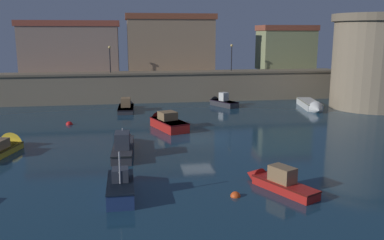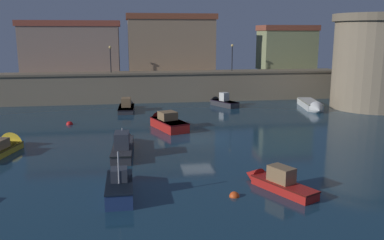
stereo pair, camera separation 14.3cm
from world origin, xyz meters
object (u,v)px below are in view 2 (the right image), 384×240
object	(u,v)px
quay_lamp_0	(110,55)
fortress_tower	(375,61)
mooring_buoy_0	(234,197)
moored_boat_0	(127,106)
moored_boat_5	(120,183)
quay_lamp_1	(232,53)
moored_boat_1	(123,145)
moored_boat_6	(165,122)
mooring_buoy_1	(70,125)
moored_boat_8	(275,181)
moored_boat_9	(221,102)
moored_boat_3	(3,147)
moored_boat_4	(312,106)

from	to	relation	value
quay_lamp_0	fortress_tower	bearing A→B (deg)	-16.25
mooring_buoy_0	moored_boat_0	bearing A→B (deg)	101.91
fortress_tower	moored_boat_5	xyz separation A→B (m)	(-27.51, -21.30, -4.70)
quay_lamp_1	moored_boat_1	distance (m)	26.17
moored_boat_1	moored_boat_5	xyz separation A→B (m)	(-0.14, -7.87, 0.01)
moored_boat_1	mooring_buoy_0	xyz separation A→B (m)	(5.70, -9.35, -0.50)
moored_boat_1	moored_boat_6	distance (m)	8.05
quay_lamp_1	mooring_buoy_1	distance (m)	22.78
fortress_tower	moored_boat_6	world-z (taller)	fortress_tower
moored_boat_8	moored_boat_9	distance (m)	26.19
moored_boat_3	moored_boat_9	size ratio (longest dim) A/B	1.33
moored_boat_3	moored_boat_0	bearing A→B (deg)	-13.96
moored_boat_1	moored_boat_3	distance (m)	8.58
quay_lamp_1	moored_boat_9	xyz separation A→B (m)	(-2.32, -4.36, -5.38)
quay_lamp_1	moored_boat_5	distance (m)	33.08
moored_boat_6	moored_boat_8	bearing A→B (deg)	176.43
moored_boat_5	moored_boat_9	world-z (taller)	moored_boat_5
mooring_buoy_0	moored_boat_8	bearing A→B (deg)	18.17
quay_lamp_1	moored_boat_1	size ratio (longest dim) A/B	0.48
moored_boat_1	moored_boat_3	bearing A→B (deg)	84.21
moored_boat_6	moored_boat_5	bearing A→B (deg)	146.28
moored_boat_0	moored_boat_5	xyz separation A→B (m)	(-0.40, -24.32, 0.12)
quay_lamp_0	mooring_buoy_1	bearing A→B (deg)	-106.00
fortress_tower	moored_boat_9	xyz separation A→B (m)	(-16.29, 4.05, -4.77)
moored_boat_4	moored_boat_9	distance (m)	10.16
moored_boat_6	moored_boat_8	size ratio (longest dim) A/B	1.20
mooring_buoy_0	quay_lamp_1	bearing A→B (deg)	76.13
moored_boat_0	moored_boat_6	world-z (taller)	moored_boat_6
moored_boat_0	mooring_buoy_1	size ratio (longest dim) A/B	9.03
moored_boat_1	moored_boat_8	world-z (taller)	moored_boat_1
moored_boat_4	mooring_buoy_1	xyz separation A→B (m)	(-25.46, -3.98, -0.40)
moored_boat_1	quay_lamp_0	bearing A→B (deg)	6.51
moored_boat_5	fortress_tower	bearing A→B (deg)	-52.20
moored_boat_5	moored_boat_6	size ratio (longest dim) A/B	0.81
mooring_buoy_0	moored_boat_4	bearing A→B (deg)	57.25
moored_boat_0	fortress_tower	bearing A→B (deg)	-93.92
fortress_tower	moored_boat_3	bearing A→B (deg)	-161.25
moored_boat_1	moored_boat_9	xyz separation A→B (m)	(11.08, 17.49, -0.07)
mooring_buoy_1	moored_boat_4	bearing A→B (deg)	8.88
moored_boat_4	moored_boat_1	bearing A→B (deg)	-46.19
moored_boat_6	moored_boat_3	bearing A→B (deg)	96.41
moored_boat_5	moored_boat_8	size ratio (longest dim) A/B	0.97
moored_boat_1	moored_boat_9	size ratio (longest dim) A/B	1.50
moored_boat_0	moored_boat_4	world-z (taller)	moored_boat_0
moored_boat_0	moored_boat_8	bearing A→B (deg)	-160.02
moored_boat_3	mooring_buoy_1	size ratio (longest dim) A/B	10.08
moored_boat_4	moored_boat_9	bearing A→B (deg)	-102.01
moored_boat_0	mooring_buoy_0	world-z (taller)	moored_boat_0
moored_boat_1	mooring_buoy_1	world-z (taller)	moored_boat_1
quay_lamp_0	quay_lamp_1	size ratio (longest dim) A/B	0.96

